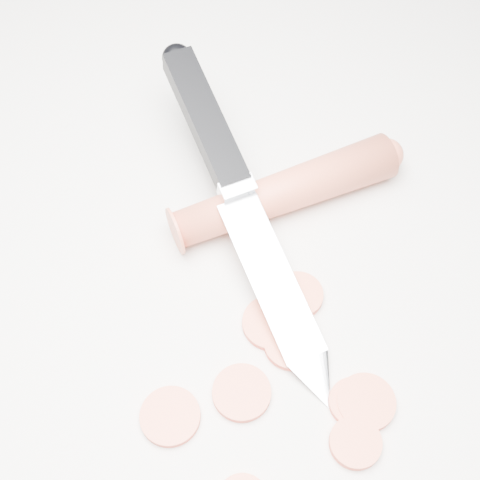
# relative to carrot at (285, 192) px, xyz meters

# --- Properties ---
(ground) EXTENTS (2.40, 2.40, 0.00)m
(ground) POSITION_rel_carrot_xyz_m (0.02, -0.08, -0.02)
(ground) COLOR silver
(ground) RESTS_ON ground
(carrot) EXTENTS (0.15, 0.14, 0.03)m
(carrot) POSITION_rel_carrot_xyz_m (0.00, 0.00, 0.00)
(carrot) COLOR #D05236
(carrot) RESTS_ON ground
(carrot_slice_0) EXTENTS (0.04, 0.04, 0.01)m
(carrot_slice_0) POSITION_rel_carrot_xyz_m (0.01, -0.15, -0.01)
(carrot_slice_0) COLOR #E05D3D
(carrot_slice_0) RESTS_ON ground
(carrot_slice_1) EXTENTS (0.04, 0.04, 0.01)m
(carrot_slice_1) POSITION_rel_carrot_xyz_m (-0.03, -0.18, -0.02)
(carrot_slice_1) COLOR #E05D3D
(carrot_slice_1) RESTS_ON ground
(carrot_slice_2) EXTENTS (0.03, 0.03, 0.01)m
(carrot_slice_2) POSITION_rel_carrot_xyz_m (0.03, -0.07, -0.01)
(carrot_slice_2) COLOR #E05D3D
(carrot_slice_2) RESTS_ON ground
(carrot_slice_3) EXTENTS (0.03, 0.03, 0.01)m
(carrot_slice_3) POSITION_rel_carrot_xyz_m (0.09, -0.16, -0.01)
(carrot_slice_3) COLOR #E05D3D
(carrot_slice_3) RESTS_ON ground
(carrot_slice_4) EXTENTS (0.04, 0.04, 0.01)m
(carrot_slice_4) POSITION_rel_carrot_xyz_m (0.09, -0.14, -0.01)
(carrot_slice_4) COLOR #E05D3D
(carrot_slice_4) RESTS_ON ground
(carrot_slice_5) EXTENTS (0.04, 0.04, 0.01)m
(carrot_slice_5) POSITION_rel_carrot_xyz_m (0.02, -0.10, -0.02)
(carrot_slice_5) COLOR #E05D3D
(carrot_slice_5) RESTS_ON ground
(carrot_slice_7) EXTENTS (0.04, 0.04, 0.01)m
(carrot_slice_7) POSITION_rel_carrot_xyz_m (0.03, -0.11, -0.01)
(carrot_slice_7) COLOR #E05D3D
(carrot_slice_7) RESTS_ON ground
(carrot_slice_8) EXTENTS (0.03, 0.03, 0.01)m
(carrot_slice_8) POSITION_rel_carrot_xyz_m (0.08, -0.14, -0.02)
(carrot_slice_8) COLOR #E05D3D
(carrot_slice_8) RESTS_ON ground
(kitchen_knife) EXTENTS (0.21, 0.24, 0.07)m
(kitchen_knife) POSITION_rel_carrot_xyz_m (-0.02, -0.03, 0.02)
(kitchen_knife) COLOR silver
(kitchen_knife) RESTS_ON ground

